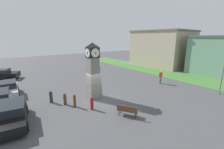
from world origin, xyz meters
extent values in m
plane|color=#4C4C4F|center=(0.00, 0.00, 0.00)|extent=(83.14, 83.14, 0.00)
cube|color=gray|center=(-0.57, -0.09, 0.40)|extent=(1.25, 1.25, 0.81)
cube|color=gray|center=(-0.57, -0.09, 1.21)|extent=(1.18, 1.18, 0.81)
cube|color=gray|center=(-0.57, -0.09, 2.02)|extent=(1.10, 1.10, 0.81)
cube|color=gray|center=(-0.57, -0.09, 2.83)|extent=(1.03, 1.03, 0.81)
cube|color=gray|center=(-0.57, -0.09, 3.64)|extent=(0.96, 0.96, 0.81)
cube|color=black|center=(-0.57, -0.09, 4.53)|extent=(1.02, 1.02, 0.98)
cylinder|color=white|center=(-0.57, 0.44, 4.53)|extent=(0.84, 0.04, 0.84)
cube|color=black|center=(-0.57, 0.47, 4.53)|extent=(0.06, 0.18, 0.14)
cube|color=black|center=(-0.57, 0.47, 4.53)|extent=(0.04, 0.28, 0.21)
cylinder|color=white|center=(-0.57, -0.62, 4.53)|extent=(0.84, 0.04, 0.84)
cube|color=black|center=(-0.57, -0.65, 4.53)|extent=(0.06, 0.14, 0.18)
cube|color=black|center=(-0.57, -0.65, 4.53)|extent=(0.04, 0.11, 0.32)
cylinder|color=white|center=(-0.04, -0.09, 4.53)|extent=(0.04, 0.84, 0.84)
cube|color=black|center=(-0.02, -0.09, 4.53)|extent=(0.16, 0.06, 0.17)
cube|color=black|center=(-0.02, -0.09, 4.53)|extent=(0.32, 0.04, 0.07)
cylinder|color=white|center=(-1.11, -0.09, 4.53)|extent=(0.04, 0.84, 0.84)
cube|color=black|center=(-1.13, -0.09, 4.53)|extent=(0.19, 0.06, 0.12)
cube|color=black|center=(-1.13, -0.09, 4.53)|extent=(0.04, 0.04, 0.32)
pyramid|color=black|center=(-0.57, -0.09, 5.25)|extent=(1.07, 1.07, 0.45)
cylinder|color=maroon|center=(1.75, -1.58, 0.47)|extent=(0.26, 0.26, 0.94)
sphere|color=maroon|center=(1.75, -1.58, 0.98)|extent=(0.23, 0.23, 0.23)
cylinder|color=brown|center=(0.42, -2.55, 0.50)|extent=(0.23, 0.23, 1.00)
sphere|color=brown|center=(0.42, -2.55, 1.03)|extent=(0.21, 0.21, 0.21)
cylinder|color=brown|center=(-0.49, -3.09, 0.45)|extent=(0.28, 0.28, 0.90)
sphere|color=brown|center=(-0.49, -3.09, 0.94)|extent=(0.25, 0.25, 0.25)
cylinder|color=#333338|center=(-1.69, -3.98, 0.48)|extent=(0.29, 0.29, 0.95)
sphere|color=#333338|center=(-1.69, -3.98, 1.00)|extent=(0.26, 0.26, 0.26)
cube|color=silver|center=(-6.00, -7.14, 0.58)|extent=(3.97, 1.99, 0.61)
cube|color=#1E2328|center=(-6.29, -7.12, 1.18)|extent=(2.22, 1.76, 0.60)
cylinder|color=black|center=(-4.75, -6.36, 0.32)|extent=(0.65, 0.25, 0.64)
cylinder|color=black|center=(-7.16, -6.23, 0.32)|extent=(0.65, 0.25, 0.64)
cylinder|color=black|center=(-1.78, -7.16, 0.32)|extent=(0.65, 0.26, 0.64)
cylinder|color=black|center=(-4.47, -6.98, 0.32)|extent=(0.65, 0.26, 0.64)
cube|color=black|center=(0.50, -7.22, 0.58)|extent=(4.70, 2.46, 0.62)
cube|color=#1E2328|center=(0.17, -7.17, 1.18)|extent=(2.67, 2.06, 0.59)
cylinder|color=black|center=(2.00, -6.48, 0.32)|extent=(0.66, 0.30, 0.64)
cylinder|color=black|center=(-0.77, -6.14, 0.32)|extent=(0.66, 0.30, 0.64)
cube|color=black|center=(-14.19, -7.48, 0.62)|extent=(3.42, 4.56, 0.70)
cylinder|color=black|center=(-14.54, -5.94, 0.32)|extent=(0.45, 0.67, 0.64)
cylinder|color=black|center=(-12.83, -6.67, 0.32)|extent=(0.45, 0.67, 0.64)
cube|color=brown|center=(4.30, 0.15, 0.45)|extent=(1.62, 1.29, 0.08)
cube|color=brown|center=(4.44, -0.06, 0.70)|extent=(1.38, 0.92, 0.40)
cylinder|color=#262628|center=(4.73, 0.67, 0.23)|extent=(0.06, 0.06, 0.45)
cylinder|color=#262628|center=(3.66, -0.03, 0.23)|extent=(0.06, 0.06, 0.45)
cylinder|color=#262628|center=(4.95, 0.33, 0.23)|extent=(0.06, 0.06, 0.45)
cylinder|color=#262628|center=(3.87, -0.36, 0.23)|extent=(0.06, 0.06, 0.45)
cylinder|color=#338C4C|center=(0.59, 9.33, 0.43)|extent=(0.14, 0.14, 0.86)
cylinder|color=#338C4C|center=(0.61, 9.13, 0.43)|extent=(0.14, 0.14, 0.86)
cube|color=red|center=(0.60, 9.23, 1.18)|extent=(0.28, 0.42, 0.64)
sphere|color=beige|center=(0.60, 9.23, 1.61)|extent=(0.23, 0.23, 0.23)
cylinder|color=slate|center=(6.72, 11.10, 2.82)|extent=(0.14, 0.14, 5.64)
cube|color=#B7A88E|center=(-7.94, 21.38, 3.53)|extent=(11.17, 10.67, 7.06)
cube|color=#6E6455|center=(-7.94, 21.38, 7.21)|extent=(11.51, 10.99, 0.30)
cube|color=#477A38|center=(-0.77, 15.24, 0.02)|extent=(49.88, 6.03, 0.04)
camera|label=1|loc=(12.11, -7.06, 5.92)|focal=24.00mm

